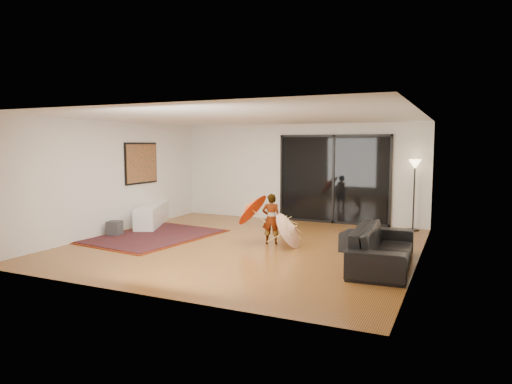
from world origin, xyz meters
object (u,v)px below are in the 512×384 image
Objects in this scene: sofa at (383,247)px; media_console at (152,215)px; child at (271,219)px; ottoman at (360,242)px.

media_console is at bearing 72.55° from sofa.
child is at bearing -35.59° from media_console.
child reaches higher than media_console.
child is at bearing 67.62° from sofa.
child is (-2.49, 0.88, 0.20)m from sofa.
sofa is at bearing -39.03° from media_console.
ottoman is at bearing -30.74° from media_console.
sofa is at bearing -58.57° from ottoman.
sofa reaches higher than media_console.
child reaches higher than sofa.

